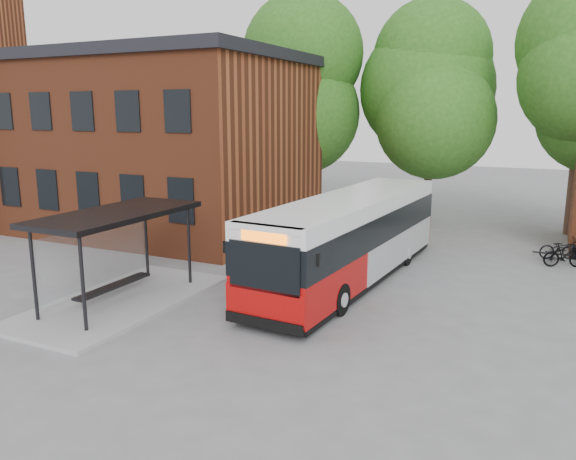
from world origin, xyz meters
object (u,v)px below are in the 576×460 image
at_px(bus_shelter, 119,257).
at_px(bicycle_0, 562,248).
at_px(bicycle_1, 565,255).
at_px(city_bus, 351,239).

distance_m(bus_shelter, bicycle_0, 16.91).
bearing_deg(bicycle_0, bicycle_1, 164.76).
bearing_deg(city_bus, bicycle_1, 40.60).
relative_size(city_bus, bicycle_1, 7.52).
xyz_separation_m(bus_shelter, bicycle_0, (12.22, 11.64, -1.00)).
relative_size(bus_shelter, bicycle_0, 4.06).
relative_size(city_bus, bicycle_0, 6.76).
distance_m(bus_shelter, bicycle_1, 16.16).
height_order(bicycle_0, bicycle_1, bicycle_1).
bearing_deg(bicycle_0, city_bus, 113.80).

